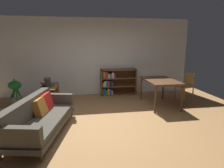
# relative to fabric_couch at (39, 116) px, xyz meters

# --- Properties ---
(ground_plane) EXTENTS (8.16, 8.16, 0.00)m
(ground_plane) POSITION_rel_fabric_couch_xyz_m (1.45, 0.21, -0.36)
(ground_plane) COLOR #9E7042
(back_wall_panel) EXTENTS (6.80, 0.10, 2.70)m
(back_wall_panel) POSITION_rel_fabric_couch_xyz_m (1.45, 2.91, 0.99)
(back_wall_panel) COLOR silver
(back_wall_panel) RESTS_ON ground_plane
(fabric_couch) EXTENTS (1.20, 2.17, 0.75)m
(fabric_couch) POSITION_rel_fabric_couch_xyz_m (0.00, 0.00, 0.00)
(fabric_couch) COLOR #56351E
(fabric_couch) RESTS_ON ground_plane
(media_console) EXTENTS (0.44, 1.02, 0.61)m
(media_console) POSITION_rel_fabric_couch_xyz_m (-0.06, 1.71, -0.06)
(media_console) COLOR brown
(media_console) RESTS_ON ground_plane
(open_laptop) EXTENTS (0.44, 0.37, 0.09)m
(open_laptop) POSITION_rel_fabric_couch_xyz_m (-0.09, 1.84, 0.27)
(open_laptop) COLOR #333338
(open_laptop) RESTS_ON media_console
(desk_speaker) EXTENTS (0.17, 0.17, 0.28)m
(desk_speaker) POSITION_rel_fabric_couch_xyz_m (-0.06, 1.56, 0.39)
(desk_speaker) COLOR #2D2823
(desk_speaker) RESTS_ON media_console
(potted_floor_plant) EXTENTS (0.38, 0.49, 0.84)m
(potted_floor_plant) POSITION_rel_fabric_couch_xyz_m (-1.05, 1.89, 0.10)
(potted_floor_plant) COLOR #9E9389
(potted_floor_plant) RESTS_ON ground_plane
(dining_table) EXTENTS (0.86, 1.30, 0.79)m
(dining_table) POSITION_rel_fabric_couch_xyz_m (3.20, 1.28, 0.35)
(dining_table) COLOR #56351E
(dining_table) RESTS_ON ground_plane
(dining_chair_near) EXTENTS (0.52, 0.51, 0.90)m
(dining_chair_near) POSITION_rel_fabric_couch_xyz_m (4.23, 1.60, 0.16)
(dining_chair_near) COLOR olive
(dining_chair_near) RESTS_ON ground_plane
(bookshelf) EXTENTS (1.28, 0.34, 0.93)m
(bookshelf) POSITION_rel_fabric_couch_xyz_m (2.09, 2.71, 0.10)
(bookshelf) COLOR brown
(bookshelf) RESTS_ON ground_plane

